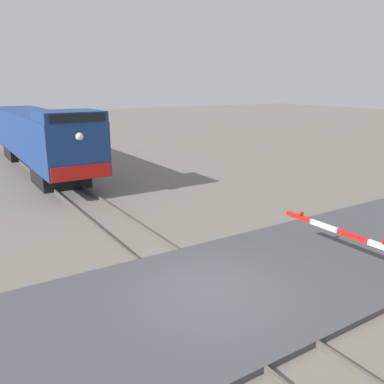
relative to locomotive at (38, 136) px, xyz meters
name	(u,v)px	position (x,y,z in m)	size (l,w,h in m)	color
ground_plane	(210,297)	(0.00, -18.99, -2.18)	(160.00, 160.00, 0.00)	slate
rail_track_left	(187,303)	(-0.72, -18.99, -2.10)	(0.08, 80.00, 0.15)	#59544C
rail_track_right	(233,287)	(0.72, -18.99, -2.10)	(0.08, 80.00, 0.15)	#59544C
road_surface	(210,295)	(0.00, -18.99, -2.10)	(36.00, 5.66, 0.15)	#47474C
locomotive	(38,136)	(0.00, 0.00, 0.00)	(2.93, 18.00, 4.10)	black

